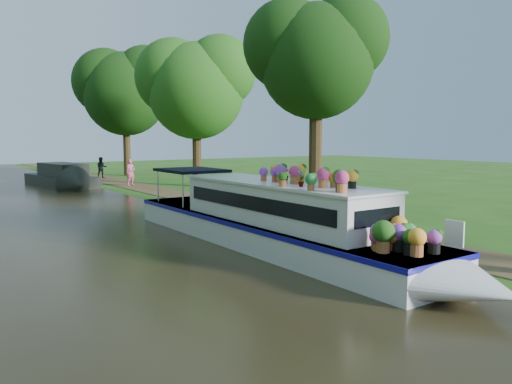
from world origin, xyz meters
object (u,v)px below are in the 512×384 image
object	(u,v)px
plant_boat	(280,219)
pedestrian_dark	(102,167)
pedestrian_pink	(131,172)
second_boat	(63,177)

from	to	relation	value
plant_boat	pedestrian_dark	world-z (taller)	plant_boat
pedestrian_pink	plant_boat	bearing A→B (deg)	-114.66
plant_boat	pedestrian_dark	xyz separation A→B (m)	(3.67, 26.89, -0.04)
second_boat	pedestrian_pink	distance (m)	4.18
plant_boat	pedestrian_dark	distance (m)	27.14
second_boat	pedestrian_dark	bearing A→B (deg)	42.79
plant_boat	second_boat	bearing A→B (deg)	91.09
plant_boat	second_boat	xyz separation A→B (m)	(-0.42, 21.75, -0.26)
plant_boat	pedestrian_pink	size ratio (longest dim) A/B	7.99
plant_boat	pedestrian_dark	bearing A→B (deg)	82.23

